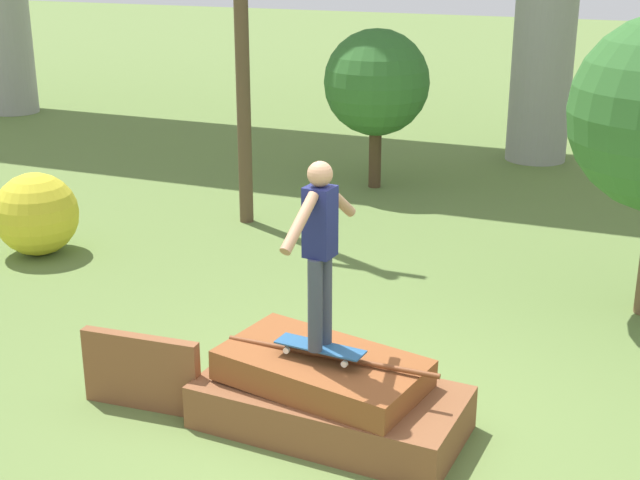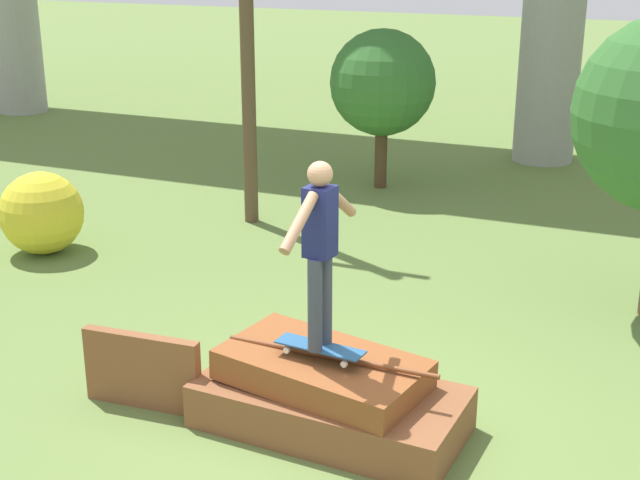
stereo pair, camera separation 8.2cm
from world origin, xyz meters
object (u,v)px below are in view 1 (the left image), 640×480
(skateboard, at_px, (320,348))
(skater, at_px, (320,243))
(tree_mid_back, at_px, (377,83))
(bush_yellow_flowering, at_px, (36,214))

(skateboard, relative_size, skater, 0.50)
(skateboard, height_order, tree_mid_back, tree_mid_back)
(tree_mid_back, distance_m, bush_yellow_flowering, 5.76)
(tree_mid_back, bearing_deg, skateboard, -74.34)
(skateboard, distance_m, skater, 0.91)
(tree_mid_back, bearing_deg, skater, -74.34)
(skateboard, height_order, skater, skater)
(tree_mid_back, xyz_separation_m, bush_yellow_flowering, (-3.00, -4.77, -1.18))
(skater, bearing_deg, tree_mid_back, 105.66)
(tree_mid_back, height_order, bush_yellow_flowering, tree_mid_back)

